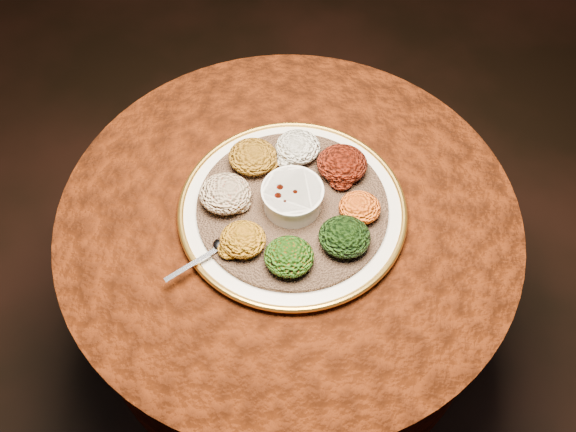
# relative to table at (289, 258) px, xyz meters

# --- Properties ---
(table) EXTENTS (0.96, 0.96, 0.73)m
(table) POSITION_rel_table_xyz_m (0.00, 0.00, 0.00)
(table) COLOR black
(table) RESTS_ON ground
(platter) EXTENTS (0.49, 0.49, 0.02)m
(platter) POSITION_rel_table_xyz_m (0.01, 0.00, 0.19)
(platter) COLOR white
(platter) RESTS_ON table
(injera) EXTENTS (0.46, 0.46, 0.01)m
(injera) POSITION_rel_table_xyz_m (0.01, 0.00, 0.20)
(injera) COLOR brown
(injera) RESTS_ON platter
(stew_bowl) EXTENTS (0.12, 0.12, 0.05)m
(stew_bowl) POSITION_rel_table_xyz_m (0.01, 0.00, 0.24)
(stew_bowl) COLOR silver
(stew_bowl) RESTS_ON injera
(spoon) EXTENTS (0.12, 0.11, 0.01)m
(spoon) POSITION_rel_table_xyz_m (-0.12, -0.12, 0.21)
(spoon) COLOR silver
(spoon) RESTS_ON injera
(portion_ayib) EXTENTS (0.10, 0.09, 0.05)m
(portion_ayib) POSITION_rel_table_xyz_m (0.00, 0.14, 0.23)
(portion_ayib) COLOR white
(portion_ayib) RESTS_ON injera
(portion_kitfo) EXTENTS (0.11, 0.10, 0.05)m
(portion_kitfo) POSITION_rel_table_xyz_m (0.10, 0.10, 0.23)
(portion_kitfo) COLOR black
(portion_kitfo) RESTS_ON injera
(portion_tikil) EXTENTS (0.08, 0.08, 0.04)m
(portion_tikil) POSITION_rel_table_xyz_m (0.14, -0.00, 0.23)
(portion_tikil) COLOR #CA6C10
(portion_tikil) RESTS_ON injera
(portion_gomen) EXTENTS (0.10, 0.10, 0.05)m
(portion_gomen) POSITION_rel_table_xyz_m (0.12, -0.08, 0.23)
(portion_gomen) COLOR black
(portion_gomen) RESTS_ON injera
(portion_mixveg) EXTENTS (0.10, 0.09, 0.05)m
(portion_mixveg) POSITION_rel_table_xyz_m (0.02, -0.13, 0.23)
(portion_mixveg) COLOR #953409
(portion_mixveg) RESTS_ON injera
(portion_kik) EXTENTS (0.09, 0.09, 0.04)m
(portion_kik) POSITION_rel_table_xyz_m (-0.07, -0.11, 0.23)
(portion_kik) COLOR #BE7010
(portion_kik) RESTS_ON injera
(portion_timatim) EXTENTS (0.11, 0.10, 0.05)m
(portion_timatim) POSITION_rel_table_xyz_m (-0.13, -0.01, 0.23)
(portion_timatim) COLOR maroon
(portion_timatim) RESTS_ON injera
(portion_shiro) EXTENTS (0.10, 0.10, 0.05)m
(portion_shiro) POSITION_rel_table_xyz_m (-0.09, 0.10, 0.23)
(portion_shiro) COLOR #915A11
(portion_shiro) RESTS_ON injera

